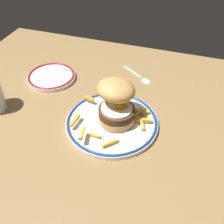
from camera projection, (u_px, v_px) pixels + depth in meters
ground_plane at (93, 137)px, 72.26cm from camera, size 110.17×100.07×4.00cm
dinner_plate at (112, 122)px, 72.57cm from camera, size 25.16×25.16×1.60cm
burger at (116, 101)px, 69.22cm from camera, size 14.56×14.65×11.92cm
fries_pile at (115, 116)px, 71.84cm from camera, size 20.73×19.17×2.95cm
side_plate at (52, 77)px, 88.96cm from camera, size 16.00×16.00×1.60cm
spoon at (143, 78)px, 89.09cm from camera, size 11.91×8.95×0.90cm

